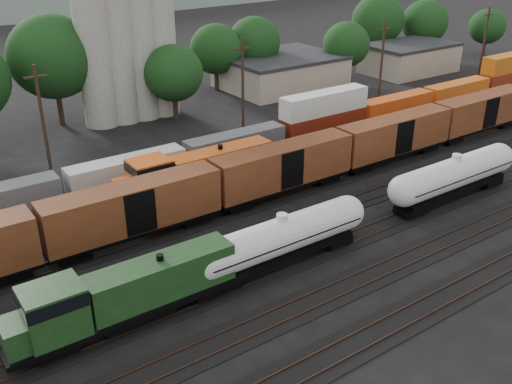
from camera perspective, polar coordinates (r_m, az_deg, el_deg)
ground at (r=49.57m, az=1.34°, el=-3.94°), size 600.00×600.00×0.00m
tracks at (r=49.54m, az=1.34°, el=-3.90°), size 180.00×33.20×0.20m
green_locomotive at (r=38.19m, az=-13.43°, el=-10.04°), size 16.93×2.99×4.48m
tank_car_a at (r=43.51m, az=2.57°, el=-4.59°), size 16.26×2.91×4.26m
tank_car_b at (r=57.13m, az=19.19°, el=1.62°), size 16.81×3.01×4.41m
orange_locomotive at (r=55.20m, az=-6.26°, el=2.07°), size 18.06×3.01×4.52m
boxcar_string at (r=45.70m, az=-20.99°, el=-4.03°), size 122.80×2.90×4.20m
container_wall at (r=63.79m, az=-0.99°, el=5.36°), size 169.12×2.60×5.80m
grain_silo at (r=77.58m, az=-12.95°, el=15.08°), size 13.40×5.00×29.00m
industrial_sheds at (r=80.12m, az=-9.91°, el=9.24°), size 119.38×17.26×5.10m
tree_band at (r=77.82m, az=-17.32°, el=11.75°), size 166.40×19.51×14.24m
utility_poles at (r=64.87m, az=-10.29°, el=8.79°), size 122.20×0.36×12.00m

